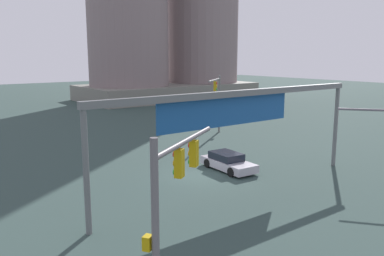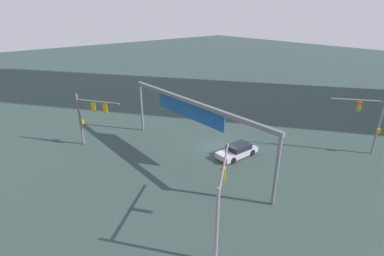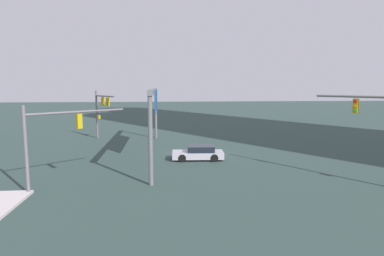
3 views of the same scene
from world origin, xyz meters
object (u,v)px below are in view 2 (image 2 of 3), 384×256
at_px(traffic_signal_opposite_side, 370,117).
at_px(sedan_car_approaching, 237,151).
at_px(traffic_signal_cross_street, 221,194).
at_px(traffic_signal_near_corner, 89,113).

relative_size(traffic_signal_opposite_side, sedan_car_approaching, 1.34).
distance_m(traffic_signal_opposite_side, traffic_signal_cross_street, 19.87).
bearing_deg(traffic_signal_cross_street, traffic_signal_opposite_side, -41.56).
distance_m(traffic_signal_opposite_side, sedan_car_approaching, 13.38).
distance_m(traffic_signal_near_corner, sedan_car_approaching, 15.75).
bearing_deg(traffic_signal_near_corner, traffic_signal_opposite_side, 13.64).
bearing_deg(traffic_signal_opposite_side, traffic_signal_near_corner, 8.73).
distance_m(traffic_signal_cross_street, sedan_car_approaching, 12.13).
height_order(traffic_signal_near_corner, sedan_car_approaching, traffic_signal_near_corner).
xyz_separation_m(traffic_signal_near_corner, sedan_car_approaching, (11.61, 10.16, -3.20)).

